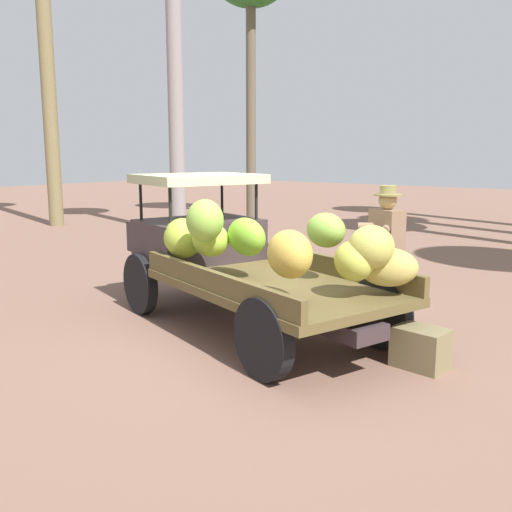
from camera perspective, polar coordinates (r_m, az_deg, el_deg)
The scene contains 5 objects.
ground_plane at distance 6.93m, azimuth -0.28°, elevation -7.68°, with size 60.00×60.00×0.00m, color #7D5B4B.
truck at distance 7.15m, azimuth -2.31°, elevation 0.35°, with size 4.66×2.80×1.84m.
farmer at distance 7.11m, azimuth 12.72°, elevation 0.79°, with size 0.56×0.52×1.75m.
wooden_crate at distance 6.06m, azimuth 16.03°, elevation -8.75°, with size 0.51×0.37×0.41m, color olive.
loose_banana_bunch at distance 8.49m, azimuth 8.88°, elevation -3.14°, with size 0.64×0.43×0.37m, color yellow.
Camera 1 is at (-4.02, 5.22, 2.14)m, focal length 40.31 mm.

